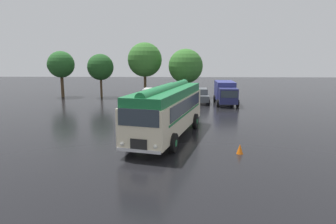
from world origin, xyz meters
TOP-DOWN VIEW (x-y plane):
  - ground_plane at (0.00, 0.00)m, footprint 120.00×120.00m
  - vintage_bus at (0.79, 0.04)m, footprint 4.97×10.38m
  - car_near_left at (-1.66, 14.88)m, footprint 2.09×4.26m
  - car_mid_left at (1.14, 15.24)m, footprint 2.14×4.29m
  - car_mid_right at (4.11, 15.12)m, footprint 2.01×4.23m
  - box_van at (6.84, 14.31)m, footprint 2.43×5.81m
  - tree_far_left at (-13.95, 19.89)m, footprint 3.47×3.47m
  - tree_left_of_centre at (-8.51, 19.63)m, footprint 3.39×3.39m
  - tree_centre at (-2.95, 21.02)m, footprint 4.55×4.55m
  - tree_right_of_centre at (2.62, 20.36)m, footprint 4.50×4.50m
  - traffic_cone at (4.89, -3.40)m, footprint 0.36×0.36m

SIDE VIEW (x-z plane):
  - ground_plane at x=0.00m, z-range 0.00..0.00m
  - traffic_cone at x=4.89m, z-range 0.00..0.55m
  - car_near_left at x=-1.66m, z-range 0.02..1.68m
  - car_mid_left at x=1.14m, z-range 0.02..1.68m
  - car_mid_right at x=4.11m, z-range 0.02..1.68m
  - box_van at x=6.84m, z-range 0.11..2.61m
  - vintage_bus at x=0.79m, z-range 0.15..3.64m
  - tree_left_of_centre at x=-8.51m, z-range 1.10..6.73m
  - tree_right_of_centre at x=2.62m, z-range 0.85..7.14m
  - tree_far_left at x=-13.95m, z-range 1.24..7.25m
  - tree_centre at x=-2.95m, z-range 1.40..8.54m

